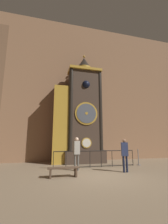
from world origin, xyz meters
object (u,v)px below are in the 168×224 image
object	(u,v)px
visitor_bench	(63,170)
visitor_near	(77,150)
stanchion_post	(138,160)
clock_tower	(80,114)
visitor_far	(125,152)

from	to	relation	value
visitor_bench	visitor_near	bearing A→B (deg)	56.96
visitor_near	visitor_bench	bearing A→B (deg)	-130.72
visitor_near	stanchion_post	world-z (taller)	visitor_near
clock_tower	visitor_near	distance (m)	3.99
visitor_near	visitor_far	size ratio (longest dim) A/B	1.06
clock_tower	visitor_far	distance (m)	5.08
visitor_near	stanchion_post	distance (m)	4.69
visitor_far	stanchion_post	xyz separation A→B (m)	(2.11, 1.94, -0.70)
clock_tower	stanchion_post	distance (m)	5.46
clock_tower	visitor_far	xyz separation A→B (m)	(1.65, -3.96, -2.72)
visitor_near	visitor_bench	size ratio (longest dim) A/B	1.27
clock_tower	stanchion_post	world-z (taller)	clock_tower
visitor_far	stanchion_post	bearing A→B (deg)	61.23
visitor_far	stanchion_post	distance (m)	2.95
visitor_far	clock_tower	bearing A→B (deg)	131.06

